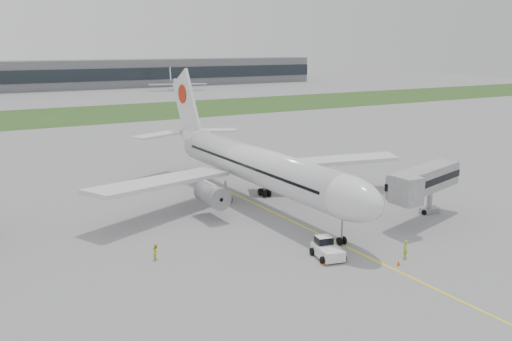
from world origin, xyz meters
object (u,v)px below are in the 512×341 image
pushback_tug (327,249)px  ground_crew_near (405,249)px  jet_bridge (422,182)px  airliner (253,163)px

pushback_tug → ground_crew_near: 8.15m
jet_bridge → pushback_tug: bearing=177.0°
jet_bridge → ground_crew_near: bearing=-158.6°
jet_bridge → ground_crew_near: (-10.98, -8.61, -4.08)m
airliner → ground_crew_near: (3.20, -26.33, -4.71)m
jet_bridge → ground_crew_near: 14.54m
airliner → ground_crew_near: 26.94m
pushback_tug → jet_bridge: bearing=25.7°
pushback_tug → jet_bridge: size_ratio=0.30×
jet_bridge → ground_crew_near: size_ratio=7.50×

